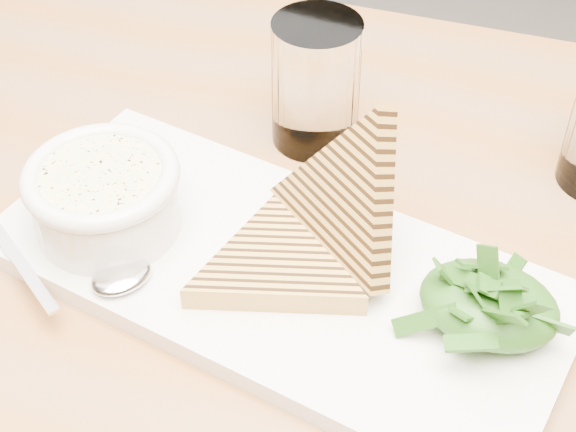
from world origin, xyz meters
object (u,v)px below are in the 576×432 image
at_px(platter, 277,273).
at_px(soup_bowl, 106,204).
at_px(table_top, 395,362).
at_px(glass_near, 316,83).

bearing_deg(platter, soup_bowl, -173.99).
height_order(table_top, platter, platter).
distance_m(table_top, glass_near, 0.25).
xyz_separation_m(platter, glass_near, (-0.04, 0.17, 0.05)).
xyz_separation_m(table_top, soup_bowl, (-0.24, 0.01, 0.06)).
xyz_separation_m(soup_bowl, glass_near, (0.09, 0.19, 0.02)).
bearing_deg(soup_bowl, table_top, -1.74).
xyz_separation_m(table_top, platter, (-0.10, 0.02, 0.03)).
distance_m(platter, soup_bowl, 0.14).
bearing_deg(glass_near, platter, -76.39).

